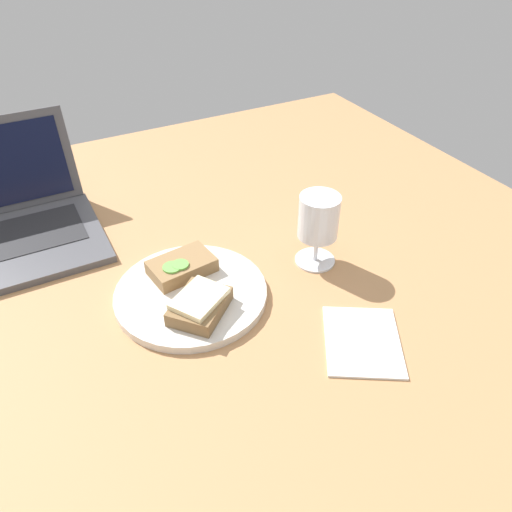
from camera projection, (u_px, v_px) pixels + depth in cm
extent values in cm
cube|color=#B27F51|center=(234.00, 289.00, 88.35)|extent=(140.00, 140.00, 3.00)
cylinder|color=silver|center=(191.00, 294.00, 83.88)|extent=(25.60, 25.60, 1.49)
cube|color=brown|center=(200.00, 306.00, 78.74)|extent=(12.21, 12.04, 2.42)
cube|color=#F4EAB7|center=(199.00, 298.00, 77.71)|extent=(10.37, 9.75, 0.95)
cube|color=#937047|center=(182.00, 266.00, 86.59)|extent=(11.72, 8.38, 2.57)
cylinder|color=#6BB74C|center=(172.00, 267.00, 84.05)|extent=(3.18, 3.18, 0.34)
cylinder|color=#6BB74C|center=(180.00, 265.00, 84.56)|extent=(2.90, 2.90, 0.38)
cylinder|color=white|center=(315.00, 260.00, 92.14)|extent=(7.35, 7.35, 0.40)
cylinder|color=white|center=(316.00, 247.00, 90.36)|extent=(0.83, 0.83, 5.41)
cylinder|color=white|center=(319.00, 217.00, 86.29)|extent=(7.16, 7.16, 7.89)
cylinder|color=white|center=(318.00, 224.00, 87.27)|extent=(6.58, 6.58, 4.68)
cube|color=#4C4C51|center=(10.00, 248.00, 94.12)|extent=(34.19, 25.29, 1.42)
cube|color=#232326|center=(7.00, 239.00, 95.23)|extent=(28.03, 13.91, 0.16)
cube|color=white|center=(362.00, 341.00, 76.26)|extent=(17.06, 18.06, 0.40)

